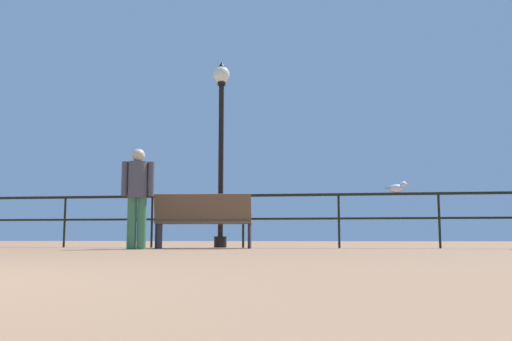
{
  "coord_description": "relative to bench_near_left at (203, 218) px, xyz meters",
  "views": [
    {
      "loc": [
        2.64,
        -1.74,
        0.19
      ],
      "look_at": [
        1.24,
        8.39,
        1.44
      ],
      "focal_mm": 38.89,
      "sensor_mm": 36.0,
      "label": 1
    }
  ],
  "objects": [
    {
      "name": "lamppost_center",
      "position": [
        0.09,
        1.07,
        1.81
      ],
      "size": [
        0.34,
        0.34,
        3.81
      ],
      "color": "black",
      "rests_on": "ground_plane"
    },
    {
      "name": "seagull_on_rail",
      "position": [
        3.55,
        0.79,
        0.59
      ],
      "size": [
        0.45,
        0.18,
        0.21
      ],
      "color": "silver",
      "rests_on": "pier_railing"
    },
    {
      "name": "person_by_bench",
      "position": [
        -0.96,
        -0.81,
        0.44
      ],
      "size": [
        0.54,
        0.33,
        1.71
      ],
      "color": "#3E7347",
      "rests_on": "ground_plane"
    },
    {
      "name": "pier_railing",
      "position": [
        -0.31,
        0.79,
        0.22
      ],
      "size": [
        20.24,
        0.05,
        1.03
      ],
      "color": "black",
      "rests_on": "ground_plane"
    },
    {
      "name": "bench_near_left",
      "position": [
        0.0,
        0.0,
        0.0
      ],
      "size": [
        1.79,
        0.81,
        0.98
      ],
      "color": "brown",
      "rests_on": "ground_plane"
    }
  ]
}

